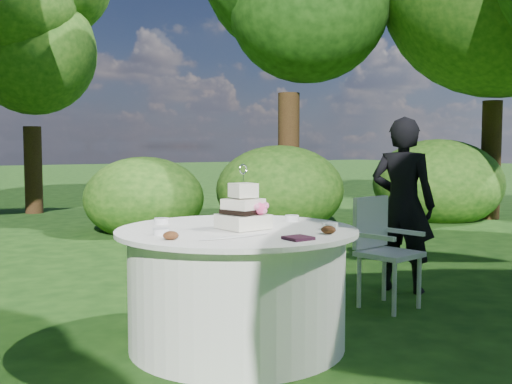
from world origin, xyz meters
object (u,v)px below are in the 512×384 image
Objects in this scene: table at (237,286)px; guest at (403,205)px; cake at (244,211)px; napkins at (298,238)px; chair at (382,243)px.

guest is at bearing 11.15° from table.
napkins is at bearing -88.27° from cake.
cake reaches higher than napkins.
guest is (1.98, 0.99, 0.00)m from napkins.
guest is 2.09m from table.
chair is (1.46, 0.19, -0.37)m from cake.
table is (-2.02, -0.40, -0.39)m from guest.
napkins reaches higher than table.
chair reaches higher than napkins.
napkins is 0.34× the size of cake.
cake is 0.47× the size of chair.
chair is at bearing 26.74° from napkins.
table is 1.49m from chair.
napkins is at bearing -86.57° from table.
napkins is 0.09× the size of guest.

